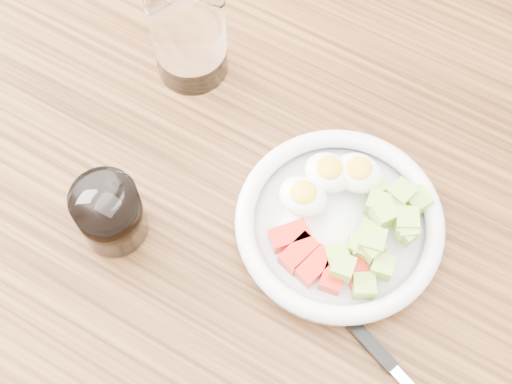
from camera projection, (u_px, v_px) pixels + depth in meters
ground at (258, 357)px, 1.50m from camera, size 4.00×4.00×0.00m
dining_table at (259, 245)px, 0.89m from camera, size 1.50×0.90×0.77m
bowl at (341, 221)px, 0.78m from camera, size 0.23×0.23×0.06m
fork at (378, 353)px, 0.73m from camera, size 0.21×0.09×0.01m
water_glass at (188, 26)px, 0.81m from camera, size 0.09×0.09×0.16m
coffee_glass at (110, 214)px, 0.76m from camera, size 0.07×0.07×0.08m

